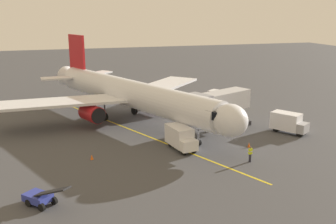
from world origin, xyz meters
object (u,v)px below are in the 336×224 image
(box_truck_rear_apron, at_px, (289,123))
(safety_cone_nose_right, at_px, (92,157))
(ground_crew_marshaller, at_px, (250,154))
(box_truck_starboard_side, at_px, (222,99))
(jet_bridge, at_px, (215,104))
(box_truck_portside, at_px, (181,138))
(safety_cone_nose_left, at_px, (249,145))
(belt_loader_near_nose, at_px, (40,197))
(airplane, at_px, (130,94))

(box_truck_rear_apron, relative_size, safety_cone_nose_right, 8.96)
(ground_crew_marshaller, relative_size, box_truck_starboard_side, 0.35)
(jet_bridge, bearing_deg, box_truck_portside, 38.54)
(box_truck_rear_apron, bearing_deg, ground_crew_marshaller, 38.27)
(box_truck_portside, height_order, box_truck_rear_apron, same)
(box_truck_portside, height_order, safety_cone_nose_left, box_truck_portside)
(belt_loader_near_nose, height_order, box_truck_portside, box_truck_portside)
(box_truck_starboard_side, height_order, safety_cone_nose_left, box_truck_starboard_side)
(safety_cone_nose_right, bearing_deg, belt_loader_near_nose, 60.39)
(box_truck_starboard_side, height_order, box_truck_rear_apron, same)
(airplane, distance_m, ground_crew_marshaller, 21.17)
(box_truck_portside, relative_size, safety_cone_nose_left, 8.84)
(airplane, relative_size, box_truck_rear_apron, 7.75)
(box_truck_portside, xyz_separation_m, safety_cone_nose_right, (10.16, 0.31, -1.11))
(airplane, bearing_deg, ground_crew_marshaller, 115.25)
(box_truck_starboard_side, bearing_deg, box_truck_rear_apron, 99.11)
(belt_loader_near_nose, bearing_deg, safety_cone_nose_left, -161.72)
(ground_crew_marshaller, xyz_separation_m, box_truck_rear_apron, (-9.62, -7.59, 0.50))
(safety_cone_nose_right, bearing_deg, airplane, -117.31)
(box_truck_starboard_side, bearing_deg, jet_bridge, 61.31)
(jet_bridge, xyz_separation_m, box_truck_starboard_side, (-6.64, -12.14, -2.38))
(airplane, bearing_deg, safety_cone_nose_left, 126.66)
(ground_crew_marshaller, bearing_deg, safety_cone_nose_right, -19.04)
(belt_loader_near_nose, distance_m, box_truck_starboard_side, 38.60)
(ground_crew_marshaller, relative_size, belt_loader_near_nose, 0.41)
(airplane, distance_m, jet_bridge, 12.50)
(ground_crew_marshaller, bearing_deg, box_truck_starboard_side, -107.37)
(jet_bridge, relative_size, ground_crew_marshaller, 6.53)
(ground_crew_marshaller, bearing_deg, airplane, -64.75)
(jet_bridge, bearing_deg, safety_cone_nose_left, 103.30)
(airplane, bearing_deg, jet_bridge, 139.17)
(ground_crew_marshaller, height_order, box_truck_rear_apron, box_truck_rear_apron)
(airplane, bearing_deg, safety_cone_nose_right, 62.69)
(belt_loader_near_nose, distance_m, box_truck_rear_apron, 32.56)
(safety_cone_nose_left, bearing_deg, box_truck_starboard_side, -105.11)
(belt_loader_near_nose, bearing_deg, ground_crew_marshaller, -170.53)
(jet_bridge, bearing_deg, belt_loader_near_nose, 33.57)
(safety_cone_nose_left, xyz_separation_m, safety_cone_nose_right, (17.97, -1.36, 0.00))
(belt_loader_near_nose, relative_size, safety_cone_nose_right, 7.59)
(box_truck_starboard_side, bearing_deg, ground_crew_marshaller, 72.63)
(box_truck_portside, bearing_deg, ground_crew_marshaller, 134.65)
(box_truck_portside, bearing_deg, box_truck_rear_apron, -173.32)
(airplane, relative_size, box_truck_starboard_side, 7.90)
(jet_bridge, xyz_separation_m, box_truck_rear_apron, (-9.10, 3.18, -2.38))
(jet_bridge, xyz_separation_m, ground_crew_marshaller, (0.52, 10.77, -2.88))
(box_truck_starboard_side, bearing_deg, belt_loader_near_nose, 43.17)
(airplane, height_order, belt_loader_near_nose, airplane)
(ground_crew_marshaller, relative_size, safety_cone_nose_left, 3.11)
(ground_crew_marshaller, bearing_deg, safety_cone_nose_left, -116.93)
(airplane, height_order, box_truck_portside, airplane)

